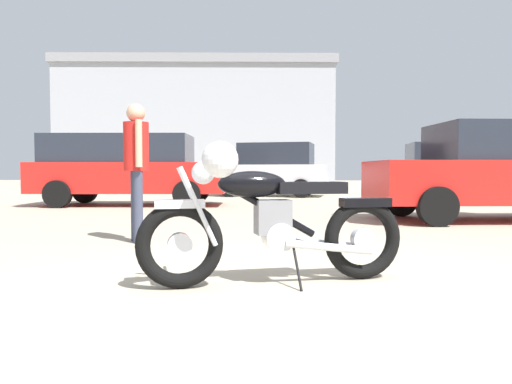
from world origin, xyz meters
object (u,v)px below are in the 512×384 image
(dark_sedan_left, at_px, (272,169))
(vintage_motorcycle, at_px, (269,220))
(white_estate_far, at_px, (472,168))
(silver_sedan_mid, at_px, (127,167))
(bystander, at_px, (136,158))
(red_hatchback_near, at_px, (495,172))

(dark_sedan_left, bearing_deg, vintage_motorcycle, 101.12)
(vintage_motorcycle, distance_m, dark_sedan_left, 12.81)
(dark_sedan_left, xyz_separation_m, white_estate_far, (6.36, -0.79, 0.02))
(silver_sedan_mid, bearing_deg, white_estate_far, 18.59)
(vintage_motorcycle, height_order, dark_sedan_left, dark_sedan_left)
(silver_sedan_mid, distance_m, white_estate_far, 10.55)
(bystander, distance_m, dark_sedan_left, 10.80)
(bystander, distance_m, red_hatchback_near, 6.11)
(bystander, relative_size, red_hatchback_near, 0.38)
(red_hatchback_near, height_order, silver_sedan_mid, silver_sedan_mid)
(red_hatchback_near, distance_m, white_estate_far, 7.46)
(bystander, bearing_deg, silver_sedan_mid, -96.73)
(silver_sedan_mid, relative_size, white_estate_far, 0.99)
(bystander, relative_size, white_estate_far, 0.35)
(vintage_motorcycle, height_order, bystander, bystander)
(silver_sedan_mid, bearing_deg, vintage_motorcycle, -68.01)
(vintage_motorcycle, xyz_separation_m, silver_sedan_mid, (-3.74, 8.24, 0.45))
(silver_sedan_mid, xyz_separation_m, white_estate_far, (9.85, 3.78, 0.00))
(silver_sedan_mid, bearing_deg, dark_sedan_left, 50.20)
(red_hatchback_near, xyz_separation_m, silver_sedan_mid, (-7.50, 3.30, 0.10))
(bystander, distance_m, white_estate_far, 12.60)
(vintage_motorcycle, bearing_deg, bystander, -67.75)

